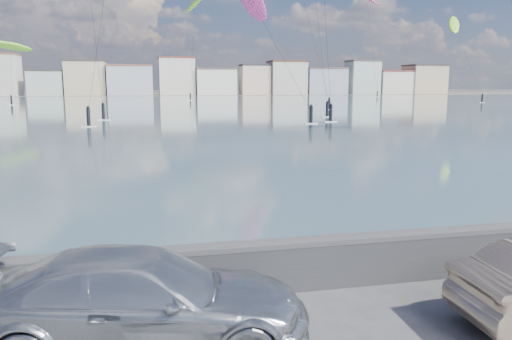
% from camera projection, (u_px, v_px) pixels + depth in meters
% --- Properties ---
extents(bay_water, '(500.00, 177.00, 0.00)m').
position_uv_depth(bay_water, '(151.00, 106.00, 94.97)').
color(bay_water, '#3C555C').
rests_on(bay_water, ground).
extents(far_shore_strip, '(500.00, 60.00, 0.00)m').
position_uv_depth(far_shore_strip, '(147.00, 94.00, 199.34)').
color(far_shore_strip, '#4C473D').
rests_on(far_shore_strip, ground).
extents(seawall, '(400.00, 0.36, 1.08)m').
position_uv_depth(seawall, '(219.00, 267.00, 9.45)').
color(seawall, '#28282B').
rests_on(seawall, ground).
extents(far_buildings, '(240.79, 13.26, 14.60)m').
position_uv_depth(far_buildings, '(150.00, 79.00, 185.14)').
color(far_buildings, silver).
rests_on(far_buildings, ground).
extents(car_silver, '(5.40, 2.89, 1.49)m').
position_uv_depth(car_silver, '(143.00, 300.00, 7.65)').
color(car_silver, '#B3B7BC').
rests_on(car_silver, ground).
extents(kitesurfer_1, '(9.00, 17.91, 13.74)m').
position_uv_depth(kitesurfer_1, '(11.00, 47.00, 107.46)').
color(kitesurfer_1, '#8CD826').
rests_on(kitesurfer_1, ground).
extents(kitesurfer_2, '(7.81, 15.30, 16.65)m').
position_uv_depth(kitesurfer_2, '(252.00, 1.00, 58.61)').
color(kitesurfer_2, '#E5338C').
rests_on(kitesurfer_2, ground).
extents(kitesurfer_6, '(6.02, 12.71, 26.92)m').
position_uv_depth(kitesurfer_6, '(195.00, 5.00, 128.43)').
color(kitesurfer_6, '#8CD826').
rests_on(kitesurfer_6, ground).
extents(kitesurfer_12, '(6.23, 16.30, 21.14)m').
position_uv_depth(kitesurfer_12, '(454.00, 26.00, 119.29)').
color(kitesurfer_12, '#8CD826').
rests_on(kitesurfer_12, ground).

